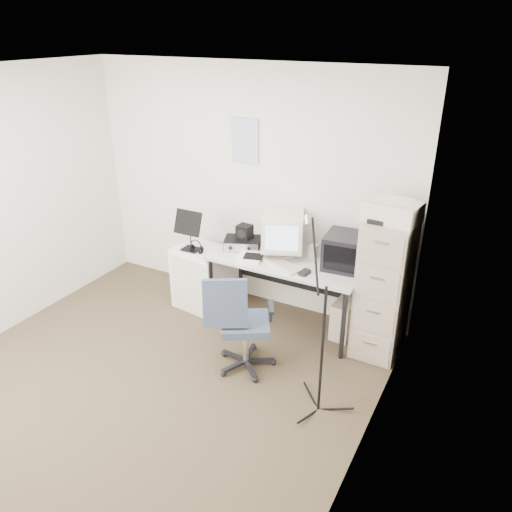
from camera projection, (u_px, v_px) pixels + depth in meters
The scene contains 22 objects.
floor at pixel (147, 386), 4.26m from camera, with size 3.60×3.60×0.01m, color #362A18.
ceiling at pixel (111, 76), 3.20m from camera, with size 3.60×3.60×0.01m, color white.
wall_back at pixel (248, 189), 5.17m from camera, with size 3.60×0.02×2.50m, color silver.
wall_right at pixel (366, 312), 2.97m from camera, with size 0.02×3.60×2.50m, color silver.
wall_calendar at pixel (245, 140), 4.96m from camera, with size 0.30×0.02×0.44m, color white.
filing_cabinet at pixel (384, 287), 4.50m from camera, with size 0.40×0.60×1.30m, color tan.
printer at pixel (392, 212), 4.15m from camera, with size 0.45×0.30×0.17m, color beige.
desk at pixel (286, 292), 5.00m from camera, with size 1.50×0.70×0.73m, color beige.
crt_monitor at pixel (283, 235), 4.84m from camera, with size 0.39×0.41×0.43m, color beige.
crt_tv at pixel (345, 251), 4.62m from camera, with size 0.36×0.38×0.33m, color black.
desk_speaker at pixel (313, 252), 4.83m from camera, with size 0.07×0.07×0.14m, color beige.
keyboard at pixel (281, 264), 4.70m from camera, with size 0.44×0.16×0.02m, color beige.
mouse at pixel (305, 272), 4.54m from camera, with size 0.07×0.12×0.03m, color black.
radio_receiver at pixel (242, 243), 5.06m from camera, with size 0.36×0.25×0.10m, color black.
radio_speaker at pixel (245, 232), 5.02m from camera, with size 0.14×0.13×0.14m, color black.
papers at pixel (250, 257), 4.86m from camera, with size 0.23×0.31×0.02m, color white.
pc_tower at pixel (346, 316), 4.90m from camera, with size 0.18×0.41×0.38m, color beige.
office_chair at pixel (245, 322), 4.32m from camera, with size 0.53×0.53×0.92m, color #43556F.
side_cart at pixel (202, 278), 5.33m from camera, with size 0.54×0.43×0.67m, color white.
music_stand at pixel (190, 230), 5.08m from camera, with size 0.30×0.16×0.44m, color black.
headphones at pixel (196, 248), 5.10m from camera, with size 0.15×0.15×0.03m, color black.
mic_stand at pixel (323, 332), 3.70m from camera, with size 0.02×0.02×1.46m, color black.
Camera 1 is at (2.41, -2.56, 2.81)m, focal length 35.00 mm.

